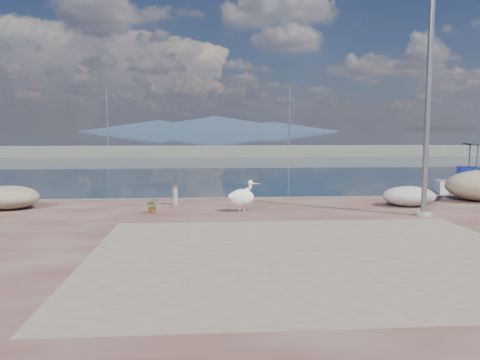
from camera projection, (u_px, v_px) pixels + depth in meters
name	position (u px, v px, depth m)	size (l,w,h in m)	color
ground	(250.00, 244.00, 12.38)	(1400.00, 1400.00, 0.00)	#162635
quay	(289.00, 333.00, 6.41)	(44.00, 22.00, 0.50)	#4F2522
quay_patch	(313.00, 255.00, 9.42)	(9.00, 7.00, 0.01)	gray
breakwater	(218.00, 151.00, 51.99)	(120.00, 2.20, 7.50)	gray
mountains	(212.00, 125.00, 656.34)	(370.00, 280.00, 22.00)	#28384C
pelican	(242.00, 197.00, 14.35)	(1.01, 0.53, 0.97)	tan
lamp_post	(428.00, 102.00, 13.41)	(0.44, 0.96, 7.00)	gray
bollard_near	(175.00, 194.00, 15.70)	(0.22, 0.22, 0.68)	gray
potted_plant	(153.00, 206.00, 14.17)	(0.40, 0.35, 0.44)	#33722D
net_pile_d	(409.00, 196.00, 15.46)	(1.74, 1.31, 0.65)	#B8B4AA
net_pile_b	(8.00, 197.00, 14.86)	(1.91, 1.49, 0.74)	tan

